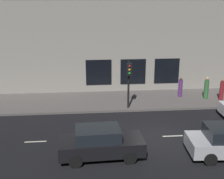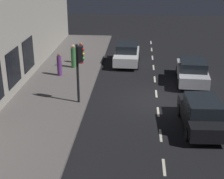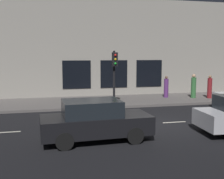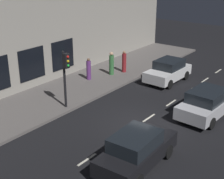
% 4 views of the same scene
% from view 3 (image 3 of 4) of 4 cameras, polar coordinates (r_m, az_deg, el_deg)
% --- Properties ---
extents(ground_plane, '(60.00, 60.00, 0.00)m').
position_cam_3_polar(ground_plane, '(13.81, 8.74, -6.79)').
color(ground_plane, black).
extents(sidewalk, '(4.50, 32.00, 0.15)m').
position_cam_3_polar(sidewalk, '(19.61, 1.93, -2.31)').
color(sidewalk, '#5B5654').
rests_on(sidewalk, ground).
extents(building_facade, '(0.65, 32.00, 7.48)m').
position_cam_3_polar(building_facade, '(21.81, 0.20, 8.31)').
color(building_facade, gray).
rests_on(building_facade, ground).
extents(lane_centre_line, '(0.12, 27.20, 0.01)m').
position_cam_3_polar(lane_centre_line, '(14.21, 12.51, -6.47)').
color(lane_centre_line, beige).
rests_on(lane_centre_line, ground).
extents(traffic_light, '(0.49, 0.32, 3.37)m').
position_cam_3_polar(traffic_light, '(17.30, 0.51, 4.38)').
color(traffic_light, black).
rests_on(traffic_light, sidewalk).
extents(parked_car_1, '(1.96, 4.24, 1.58)m').
position_cam_3_polar(parked_car_1, '(10.89, -3.48, -6.27)').
color(parked_car_1, black).
rests_on(parked_car_1, ground).
extents(pedestrian_0, '(0.45, 0.45, 1.57)m').
position_cam_3_polar(pedestrian_0, '(20.97, 10.91, 0.39)').
color(pedestrian_0, '#5B2D70').
rests_on(pedestrian_0, sidewalk).
extents(pedestrian_1, '(0.45, 0.45, 1.65)m').
position_cam_3_polar(pedestrian_1, '(21.43, 19.16, 0.38)').
color(pedestrian_1, maroon).
rests_on(pedestrian_1, sidewalk).
extents(pedestrian_2, '(0.50, 0.50, 1.73)m').
position_cam_3_polar(pedestrian_2, '(21.22, 16.18, 0.55)').
color(pedestrian_2, '#336B38').
rests_on(pedestrian_2, sidewalk).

